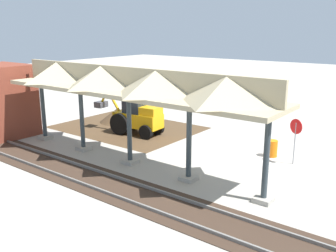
{
  "coord_description": "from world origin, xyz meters",
  "views": [
    {
      "loc": [
        -8.1,
        17.58,
        6.65
      ],
      "look_at": [
        3.76,
        2.16,
        1.6
      ],
      "focal_mm": 40.0,
      "sensor_mm": 36.0,
      "label": 1
    }
  ],
  "objects": [
    {
      "name": "backhoe",
      "position": [
        7.92,
        0.14,
        1.27
      ],
      "size": [
        5.12,
        1.95,
        2.82
      ],
      "color": "orange",
      "rests_on": "ground"
    },
    {
      "name": "platform_canopy",
      "position": [
        4.41,
        4.48,
        4.16
      ],
      "size": [
        15.63,
        3.2,
        4.9
      ],
      "color": "#9E998E",
      "rests_on": "ground"
    },
    {
      "name": "dirt_mound",
      "position": [
        11.21,
        -1.47,
        0.0
      ],
      "size": [
        5.47,
        5.47,
        2.1
      ],
      "primitive_type": "cone",
      "color": "#4C3823",
      "rests_on": "ground"
    },
    {
      "name": "traffic_barrel",
      "position": [
        -0.89,
        -0.96,
        0.45
      ],
      "size": [
        0.56,
        0.56,
        0.9
      ],
      "primitive_type": "cylinder",
      "color": "orange",
      "rests_on": "ground"
    },
    {
      "name": "stop_sign",
      "position": [
        -2.22,
        -0.49,
        1.7
      ],
      "size": [
        0.71,
        0.34,
        2.36
      ],
      "color": "gray",
      "rests_on": "ground"
    },
    {
      "name": "rail_tracks",
      "position": [
        0.0,
        7.08,
        0.03
      ],
      "size": [
        60.0,
        2.58,
        0.15
      ],
      "color": "slate",
      "rests_on": "ground"
    },
    {
      "name": "dirt_work_zone",
      "position": [
        9.49,
        -0.67,
        0.0
      ],
      "size": [
        9.43,
        7.0,
        0.01
      ],
      "primitive_type": "cube",
      "color": "#4C3823",
      "rests_on": "ground"
    },
    {
      "name": "ground_plane",
      "position": [
        0.0,
        0.0,
        0.0
      ],
      "size": [
        120.0,
        120.0,
        0.0
      ],
      "primitive_type": "plane",
      "color": "#9E998E"
    }
  ]
}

